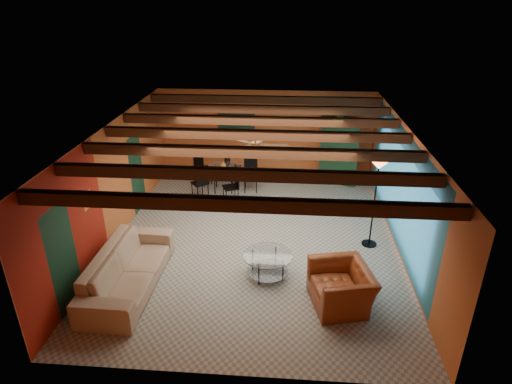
# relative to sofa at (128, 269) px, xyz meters

# --- Properties ---
(room) EXTENTS (6.52, 8.01, 2.71)m
(room) POSITION_rel_sofa_xyz_m (2.35, 2.06, 1.96)
(room) COLOR gray
(room) RESTS_ON ground
(sofa) EXTENTS (1.13, 2.78, 0.81)m
(sofa) POSITION_rel_sofa_xyz_m (0.00, 0.00, 0.00)
(sofa) COLOR tan
(sofa) RESTS_ON ground
(armchair) EXTENTS (1.26, 1.37, 0.76)m
(armchair) POSITION_rel_sofa_xyz_m (4.11, -0.21, -0.02)
(armchair) COLOR maroon
(armchair) RESTS_ON ground
(coffee_table) EXTENTS (1.27, 1.27, 0.51)m
(coffee_table) POSITION_rel_sofa_xyz_m (2.71, 0.56, -0.15)
(coffee_table) COLOR silver
(coffee_table) RESTS_ON ground
(dining_table) EXTENTS (2.10, 2.10, 1.02)m
(dining_table) POSITION_rel_sofa_xyz_m (1.20, 4.66, 0.11)
(dining_table) COLOR silver
(dining_table) RESTS_ON ground
(armoire) EXTENTS (1.22, 0.90, 1.92)m
(armoire) POSITION_rel_sofa_xyz_m (4.55, 5.65, 0.56)
(armoire) COLOR brown
(armoire) RESTS_ON ground
(floor_lamp) EXTENTS (0.56, 0.56, 2.11)m
(floor_lamp) POSITION_rel_sofa_xyz_m (5.00, 1.95, 0.65)
(floor_lamp) COLOR black
(floor_lamp) RESTS_ON ground
(ceiling_fan) EXTENTS (1.50, 1.50, 0.44)m
(ceiling_fan) POSITION_rel_sofa_xyz_m (2.35, 1.95, 1.96)
(ceiling_fan) COLOR #472614
(ceiling_fan) RESTS_ON ceiling
(painting) EXTENTS (1.05, 0.03, 0.65)m
(painting) POSITION_rel_sofa_xyz_m (1.45, 5.91, 1.25)
(painting) COLOR black
(painting) RESTS_ON wall_back
(potted_plant) EXTENTS (0.42, 0.37, 0.46)m
(potted_plant) POSITION_rel_sofa_xyz_m (4.55, 5.65, 1.75)
(potted_plant) COLOR #26661E
(potted_plant) RESTS_ON armoire
(vase) EXTENTS (0.22, 0.22, 0.18)m
(vase) POSITION_rel_sofa_xyz_m (1.20, 4.66, 0.71)
(vase) COLOR orange
(vase) RESTS_ON dining_table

